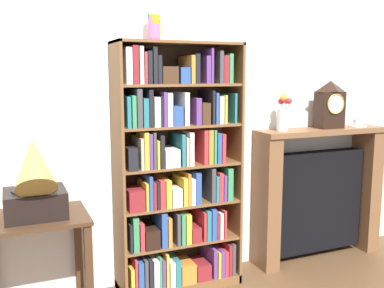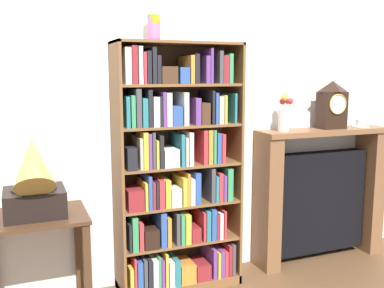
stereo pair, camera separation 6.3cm
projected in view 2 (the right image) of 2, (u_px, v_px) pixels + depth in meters
name	position (u px, v px, depth m)	size (l,w,h in m)	color
wall_back	(187.00, 99.00, 3.15)	(4.74, 0.08, 2.60)	silver
bookshelf	(176.00, 176.00, 2.98)	(0.85, 0.31, 1.69)	brown
cup_stack	(154.00, 21.00, 2.78)	(0.08, 0.08, 0.25)	pink
side_table_left	(37.00, 240.00, 2.63)	(0.59, 0.47, 0.65)	#472D1C
gramophone	(34.00, 183.00, 2.53)	(0.34, 0.45, 0.54)	black
fireplace_mantel	(319.00, 195.00, 3.52)	(1.11, 0.27, 1.06)	brown
mantel_clock	(332.00, 105.00, 3.41)	(0.21, 0.14, 0.37)	black
flower_vase	(284.00, 115.00, 3.26)	(0.09, 0.12, 0.28)	silver
teacup_with_saucer	(361.00, 124.00, 3.55)	(0.14, 0.14, 0.06)	white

